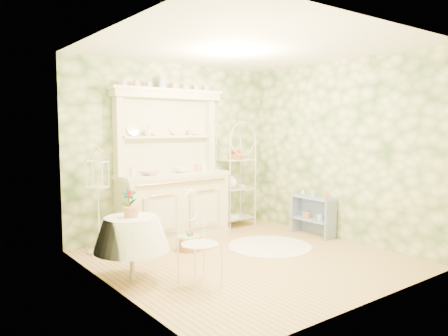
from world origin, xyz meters
TOP-DOWN VIEW (x-y plane):
  - floor at (0.00, 0.00)m, footprint 3.60×3.60m
  - ceiling at (0.00, 0.00)m, footprint 3.60×3.60m
  - wall_left at (-1.80, 0.00)m, footprint 3.60×3.60m
  - wall_right at (1.80, 0.00)m, footprint 3.60×3.60m
  - wall_back at (0.00, 1.80)m, footprint 3.60×3.60m
  - wall_front at (0.00, -1.80)m, footprint 3.60×3.60m
  - kitchen_dresser at (-0.20, 1.52)m, footprint 1.87×0.61m
  - bakers_rack at (1.08, 1.60)m, footprint 0.56×0.41m
  - side_shelf at (1.64, 0.33)m, footprint 0.30×0.70m
  - round_table at (-1.53, 0.18)m, footprint 0.72×0.72m
  - cafe_chair at (-1.01, -0.41)m, footprint 0.59×0.59m
  - birdcage_stand at (-1.43, 1.41)m, footprint 0.34×0.34m
  - floor_basket at (-0.38, 0.80)m, footprint 0.49×0.49m
  - lace_rug at (0.64, 0.26)m, footprint 1.22×1.22m
  - bowl_floral at (-0.63, 1.45)m, footprint 0.34×0.34m
  - bowl_white at (-0.06, 1.51)m, footprint 0.31×0.31m
  - cup_left at (-0.55, 1.68)m, footprint 0.15×0.15m
  - cup_right at (0.20, 1.66)m, footprint 0.09×0.09m
  - potted_geranium at (-1.53, 0.23)m, footprint 0.20×0.16m
  - bottle_amber at (1.61, 0.06)m, footprint 0.07×0.07m
  - bottle_blue at (1.64, 0.33)m, footprint 0.06×0.06m
  - bottle_glass at (1.63, 0.54)m, footprint 0.10×0.10m

SIDE VIEW (x-z plane):
  - floor at x=0.00m, z-range 0.00..0.00m
  - lace_rug at x=0.64m, z-range 0.00..0.01m
  - floor_basket at x=-0.38m, z-range 0.00..0.25m
  - side_shelf at x=1.64m, z-range 0.00..0.59m
  - round_table at x=-1.53m, z-range 0.00..0.70m
  - cafe_chair at x=-1.01m, z-range 0.00..0.99m
  - bottle_glass at x=1.63m, z-range 0.60..0.70m
  - bottle_blue at x=1.64m, z-range 0.60..0.71m
  - bottle_amber at x=1.61m, z-range 0.61..0.75m
  - birdcage_stand at x=-1.43m, z-range 0.00..1.45m
  - potted_geranium at x=-1.53m, z-range 0.69..1.01m
  - bakers_rack at x=1.08m, z-range 0.00..1.77m
  - bowl_floral at x=-0.63m, z-range 0.98..1.05m
  - bowl_white at x=-0.06m, z-range 0.98..1.06m
  - kitchen_dresser at x=-0.20m, z-range 0.00..2.29m
  - wall_left at x=-1.80m, z-range 1.35..1.35m
  - wall_right at x=1.80m, z-range 1.35..1.35m
  - wall_back at x=0.00m, z-range 1.35..1.35m
  - wall_front at x=0.00m, z-range 1.35..1.35m
  - cup_left at x=-0.55m, z-range 1.57..1.65m
  - cup_right at x=0.20m, z-range 1.57..1.65m
  - ceiling at x=0.00m, z-range 2.70..2.70m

